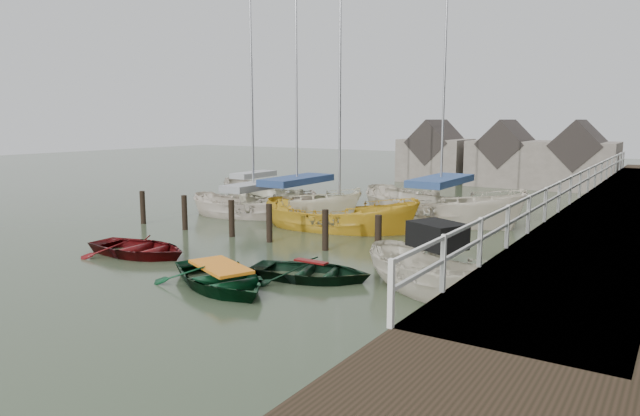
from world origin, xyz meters
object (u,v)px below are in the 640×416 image
Objects in this scene: rowboat_dkgreen at (311,279)px; sailboat_d at (440,219)px; rowboat_green at (221,287)px; sailboat_a at (254,215)px; sailboat_e at (254,195)px; sailboat_b at (297,215)px; motorboat at (433,291)px; sailboat_c at (339,229)px; rowboat_red at (139,255)px.

rowboat_dkgreen is 10.75m from sailboat_d.
sailboat_a is (-6.41, 9.14, 0.07)m from rowboat_green.
sailboat_a is 6.91m from sailboat_e.
motorboat is at bearing -119.35° from sailboat_b.
rowboat_green is 0.36× the size of sailboat_c.
rowboat_red is at bearing 98.40° from rowboat_green.
sailboat_c is (-6.49, 6.19, -0.08)m from motorboat.
rowboat_green is 11.21m from sailboat_b.
sailboat_e reaches higher than rowboat_dkgreen.
rowboat_dkgreen is 7.39m from sailboat_c.
sailboat_e is (-10.80, 14.48, 0.06)m from rowboat_green.
sailboat_d is (-0.40, 10.75, 0.06)m from rowboat_dkgreen.
sailboat_b is 7.46m from sailboat_e.
motorboat is at bearing -138.23° from sailboat_a.
sailboat_d is at bearing -82.68° from sailboat_a.
sailboat_a is (-11.36, 6.69, -0.02)m from motorboat.
sailboat_b is (-9.65, 7.72, -0.03)m from motorboat.
sailboat_d is at bearing 46.31° from motorboat.
rowboat_green is 2.50m from rowboat_dkgreen.
rowboat_dkgreen is 10.35m from sailboat_b.
rowboat_red is 0.27× the size of sailboat_d.
sailboat_b is (0.01, 8.96, 0.06)m from rowboat_red.
sailboat_d is at bearing 17.59° from rowboat_green.
rowboat_red is 0.34× the size of sailboat_c.
sailboat_e is at bearing 20.48° from rowboat_red.
sailboat_c reaches higher than rowboat_dkgreen.
sailboat_a is 1.99m from sailboat_b.
rowboat_red is 8.07m from sailboat_c.
sailboat_d reaches higher than rowboat_green.
sailboat_b is at bearing 47.69° from rowboat_green.
motorboat is 0.44× the size of sailboat_c.
rowboat_dkgreen is 0.25× the size of sailboat_d.
sailboat_a is 1.04× the size of sailboat_c.
sailboat_d is at bearing -12.04° from rowboat_dkgreen.
sailboat_b reaches higher than sailboat_a.
rowboat_dkgreen is at bearing -168.90° from sailboat_d.
sailboat_a is 1.29× the size of sailboat_e.
rowboat_green is 0.29× the size of sailboat_d.
sailboat_e reaches higher than rowboat_green.
sailboat_a is 4.89m from sailboat_c.
sailboat_c is (-3.11, 6.70, 0.01)m from rowboat_dkgreen.
sailboat_a is at bearing 85.58° from motorboat.
sailboat_d is at bearing -31.30° from rowboat_red.
motorboat reaches higher than rowboat_red.
rowboat_dkgreen is 0.27× the size of sailboat_b.
rowboat_red is 9.74m from motorboat.
rowboat_red reaches higher than rowboat_dkgreen.
rowboat_green is 0.35× the size of sailboat_a.
rowboat_red is 0.42× the size of sailboat_e.
motorboat is at bearing -150.76° from sailboat_d.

